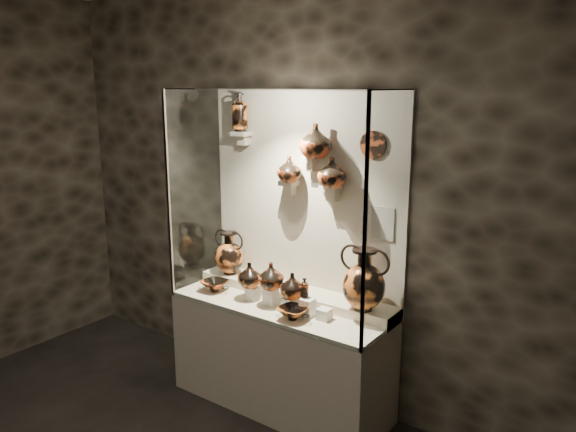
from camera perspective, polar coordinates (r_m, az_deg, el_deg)
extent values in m
cube|color=black|center=(4.27, 1.74, 2.06)|extent=(5.00, 0.02, 3.20)
cube|color=#C1B49B|center=(4.42, -0.77, -14.07)|extent=(1.70, 0.60, 0.80)
cube|color=beige|center=(4.25, -0.79, -9.08)|extent=(1.68, 0.58, 0.03)
cube|color=beige|center=(4.36, 0.59, -7.95)|extent=(1.70, 0.25, 0.10)
cube|color=#C1B49B|center=(4.27, 1.70, 2.05)|extent=(1.70, 0.03, 1.60)
cube|color=white|center=(3.79, -3.49, 0.59)|extent=(1.70, 0.01, 1.60)
cube|color=white|center=(4.56, -9.40, 2.60)|extent=(0.01, 0.60, 1.60)
cube|color=white|center=(3.59, 10.10, -0.31)|extent=(0.01, 0.60, 1.60)
cube|color=white|center=(3.93, -0.86, 12.78)|extent=(1.70, 0.60, 0.01)
cube|color=gray|center=(4.36, -12.03, 2.00)|extent=(0.02, 0.02, 1.60)
cube|color=gray|center=(3.34, 7.82, -1.24)|extent=(0.02, 0.02, 1.60)
cube|color=silver|center=(4.31, -3.56, -7.82)|extent=(0.09, 0.09, 0.10)
cube|color=silver|center=(4.21, -1.75, -8.13)|extent=(0.09, 0.09, 0.13)
cube|color=silver|center=(4.12, 0.15, -8.90)|extent=(0.09, 0.09, 0.09)
cube|color=silver|center=(4.03, 2.02, -9.20)|extent=(0.09, 0.09, 0.12)
cube|color=silver|center=(3.97, 3.72, -9.90)|extent=(0.09, 0.09, 0.08)
cube|color=#C1B49B|center=(4.47, -4.71, 8.35)|extent=(0.14, 0.12, 0.04)
cube|color=#C1B49B|center=(4.24, 0.02, 3.37)|extent=(0.14, 0.12, 0.04)
cube|color=#C1B49B|center=(4.10, 2.30, 5.84)|extent=(0.10, 0.12, 0.04)
cube|color=#C1B49B|center=(4.04, 4.41, 2.82)|extent=(0.14, 0.12, 0.04)
imported|color=#CD6527|center=(4.26, -3.90, -6.00)|extent=(0.20, 0.20, 0.19)
imported|color=#B74720|center=(4.13, -1.72, -6.10)|extent=(0.21, 0.21, 0.20)
imported|color=#CD6527|center=(4.07, 0.46, -7.09)|extent=(0.20, 0.20, 0.19)
imported|color=#B74720|center=(4.17, 0.14, 4.78)|extent=(0.19, 0.19, 0.19)
imported|color=#B74720|center=(3.98, 2.82, 7.63)|extent=(0.29, 0.29, 0.24)
imported|color=#B74720|center=(3.95, 4.50, 4.42)|extent=(0.22, 0.22, 0.21)
cylinder|color=#A44220|center=(3.89, 8.61, 7.17)|extent=(0.19, 0.02, 0.19)
cube|color=beige|center=(3.95, 9.51, -0.71)|extent=(0.17, 0.01, 0.23)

